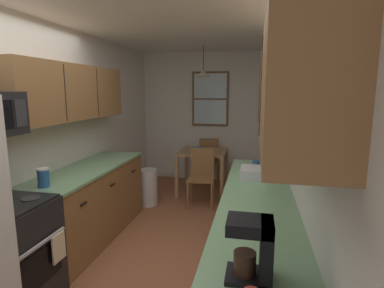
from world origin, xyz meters
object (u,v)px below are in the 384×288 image
table_serving_bowl (198,149)px  trash_bin (148,187)px  dining_table (203,158)px  dining_chair_far (209,158)px  stove_range (8,256)px  mug_spare (256,164)px  coffee_maker (256,248)px  dining_chair_near (202,174)px  storage_canister (43,178)px  dish_rack (254,173)px

table_serving_bowl → trash_bin: bearing=-128.5°
dining_table → dining_chair_far: (0.02, 0.61, -0.12)m
dining_chair_far → dining_table: bearing=-91.7°
stove_range → table_serving_bowl: size_ratio=5.82×
mug_spare → table_serving_bowl: 1.97m
coffee_maker → table_serving_bowl: (-1.02, 3.87, -0.28)m
dining_chair_near → table_serving_bowl: dining_chair_near is taller
storage_canister → coffee_maker: (1.97, -1.06, 0.07)m
dining_chair_far → mug_spare: mug_spare is taller
dining_table → trash_bin: (-0.76, -0.78, -0.34)m
dining_chair_far → storage_canister: 3.58m
dining_chair_far → storage_canister: size_ratio=4.90×
storage_canister → coffee_maker: size_ratio=0.60×
dining_table → dish_rack: bearing=-66.1°
dining_table → mug_spare: (0.92, -1.64, 0.33)m
dining_chair_far → storage_canister: (-1.07, -3.38, 0.49)m
mug_spare → dining_table: bearing=119.3°
dining_chair_near → coffee_maker: coffee_maker is taller
dining_chair_near → dining_chair_far: same height
trash_bin → mug_spare: (1.67, -0.86, 0.66)m
coffee_maker → mug_spare: coffee_maker is taller
dining_chair_far → coffee_maker: size_ratio=2.95×
mug_spare → trash_bin: bearing=152.9°
storage_canister → stove_range: bearing=-89.4°
dining_chair_near → table_serving_bowl: size_ratio=4.76×
coffee_maker → trash_bin: bearing=118.7°
dining_chair_far → coffee_maker: bearing=-78.5°
table_serving_bowl → mug_spare: bearing=-58.7°
mug_spare → coffee_maker: bearing=-90.0°
storage_canister → dining_table: bearing=69.1°
dining_chair_near → mug_spare: (0.83, -1.03, 0.45)m
coffee_maker → mug_spare: size_ratio=2.60×
dining_chair_far → dining_chair_near: bearing=-86.6°
table_serving_bowl → stove_range: bearing=-106.0°
dish_rack → table_serving_bowl: (-1.00, 2.06, -0.17)m
dining_chair_near → coffee_maker: bearing=-75.6°
dining_table → trash_bin: dining_table is taller
dining_chair_far → dish_rack: size_ratio=2.65×
stove_range → coffee_maker: (1.97, -0.56, 0.59)m
dining_table → trash_bin: size_ratio=1.43×
trash_bin → coffee_maker: bearing=-61.3°
dining_chair_far → table_serving_bowl: bearing=-101.8°
mug_spare → dish_rack: (-0.02, -0.38, -0.00)m
dining_table → dining_chair_near: size_ratio=0.91×
dining_chair_near → mug_spare: bearing=-51.1°
trash_bin → dish_rack: size_ratio=1.69×
trash_bin → dining_chair_near: bearing=11.5°
dining_chair_near → storage_canister: storage_canister is taller
dining_table → dining_chair_far: 0.62m
dining_table → dining_chair_far: dining_chair_far is taller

